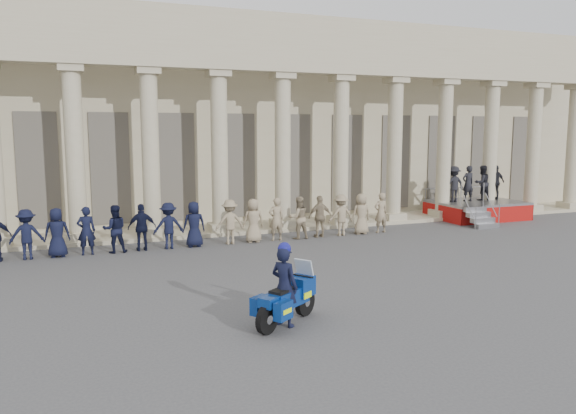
{
  "coord_description": "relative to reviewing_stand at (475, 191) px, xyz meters",
  "views": [
    {
      "loc": [
        -6.73,
        -13.08,
        4.06
      ],
      "look_at": [
        -0.19,
        3.6,
        1.6
      ],
      "focal_mm": 35.0,
      "sensor_mm": 36.0,
      "label": 1
    }
  ],
  "objects": [
    {
      "name": "building",
      "position": [
        -10.64,
        7.1,
        3.26
      ],
      "size": [
        40.0,
        12.5,
        9.0
      ],
      "color": "tan",
      "rests_on": "ground"
    },
    {
      "name": "motorcycle",
      "position": [
        -13.23,
        -10.11,
        -0.7
      ],
      "size": [
        1.73,
        1.38,
        1.29
      ],
      "rotation": [
        0.0,
        0.0,
        0.59
      ],
      "color": "black",
      "rests_on": "ground"
    },
    {
      "name": "officer_rank",
      "position": [
        -15.61,
        -1.54,
        -0.46
      ],
      "size": [
        19.72,
        0.61,
        1.6
      ],
      "color": "black",
      "rests_on": "ground"
    },
    {
      "name": "rider",
      "position": [
        -13.32,
        -10.17,
        -0.37
      ],
      "size": [
        0.68,
        0.74,
        1.78
      ],
      "rotation": [
        0.0,
        0.0,
        2.16
      ],
      "color": "black",
      "rests_on": "ground"
    },
    {
      "name": "reviewing_stand",
      "position": [
        0.0,
        0.0,
        0.0
      ],
      "size": [
        3.98,
        3.88,
        2.44
      ],
      "color": "gray",
      "rests_on": "ground"
    },
    {
      "name": "ground",
      "position": [
        -10.64,
        -7.65,
        -1.26
      ],
      "size": [
        90.0,
        90.0,
        0.0
      ],
      "primitive_type": "plane",
      "color": "#434346",
      "rests_on": "ground"
    }
  ]
}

